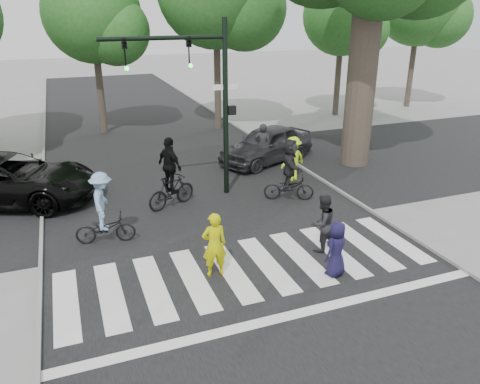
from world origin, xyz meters
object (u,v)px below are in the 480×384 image
(pedestrian_adult, at_px, (322,223))
(cyclist_right, at_px, (289,173))
(pedestrian_child, at_px, (336,249))
(cyclist_left, at_px, (104,213))
(car_suv, at_px, (7,179))
(car_grey, at_px, (267,144))
(cyclist_mid, at_px, (171,179))
(pedestrian_woman, at_px, (214,245))
(traffic_signal, at_px, (201,85))

(pedestrian_adult, relative_size, cyclist_right, 0.75)
(pedestrian_child, xyz_separation_m, pedestrian_adult, (0.32, 1.24, 0.10))
(pedestrian_adult, bearing_deg, cyclist_left, -40.56)
(car_suv, distance_m, car_grey, 10.17)
(cyclist_left, relative_size, cyclist_mid, 0.88)
(car_grey, bearing_deg, pedestrian_child, -36.53)
(pedestrian_child, relative_size, cyclist_left, 0.69)
(pedestrian_adult, distance_m, cyclist_left, 6.08)
(cyclist_mid, bearing_deg, pedestrian_woman, -89.99)
(pedestrian_child, bearing_deg, pedestrian_adult, -128.05)
(pedestrian_child, bearing_deg, cyclist_mid, -87.20)
(pedestrian_woman, height_order, car_grey, pedestrian_woman)
(cyclist_mid, xyz_separation_m, car_suv, (-5.11, 2.38, -0.15))
(pedestrian_adult, xyz_separation_m, cyclist_mid, (-3.14, 4.46, 0.17))
(pedestrian_child, height_order, car_suv, car_suv)
(pedestrian_child, relative_size, pedestrian_adult, 0.88)
(pedestrian_woman, relative_size, pedestrian_adult, 1.03)
(traffic_signal, height_order, cyclist_mid, traffic_signal)
(traffic_signal, bearing_deg, car_suv, 164.17)
(cyclist_left, distance_m, car_grey, 9.05)
(pedestrian_child, height_order, pedestrian_adult, pedestrian_adult)
(traffic_signal, height_order, pedestrian_woman, traffic_signal)
(pedestrian_child, distance_m, car_suv, 11.32)
(pedestrian_woman, relative_size, car_grey, 0.37)
(traffic_signal, relative_size, cyclist_left, 2.84)
(cyclist_mid, bearing_deg, cyclist_right, -12.03)
(car_grey, bearing_deg, cyclist_right, -36.95)
(traffic_signal, bearing_deg, pedestrian_child, -76.34)
(pedestrian_woman, distance_m, cyclist_right, 5.48)
(pedestrian_child, distance_m, cyclist_right, 5.00)
(cyclist_mid, relative_size, cyclist_right, 1.10)
(cyclist_mid, bearing_deg, car_grey, 34.40)
(car_suv, bearing_deg, pedestrian_woman, -122.09)
(cyclist_left, bearing_deg, car_suv, 123.14)
(pedestrian_woman, height_order, cyclist_mid, cyclist_mid)
(pedestrian_child, relative_size, car_grey, 0.32)
(cyclist_left, relative_size, car_grey, 0.46)
(pedestrian_child, height_order, cyclist_right, cyclist_right)
(car_suv, bearing_deg, cyclist_left, -125.02)
(traffic_signal, xyz_separation_m, cyclist_left, (-3.65, -2.41, -2.99))
(pedestrian_woman, bearing_deg, pedestrian_child, 162.18)
(cyclist_mid, distance_m, cyclist_right, 4.04)
(cyclist_right, height_order, car_suv, cyclist_right)
(traffic_signal, height_order, car_suv, traffic_signal)
(cyclist_right, bearing_deg, car_suv, 160.45)
(pedestrian_woman, xyz_separation_m, cyclist_mid, (-0.00, 4.64, 0.14))
(pedestrian_adult, bearing_deg, pedestrian_child, 60.35)
(pedestrian_adult, bearing_deg, car_suv, -54.78)
(pedestrian_woman, bearing_deg, car_suv, -51.06)
(pedestrian_child, xyz_separation_m, cyclist_mid, (-2.82, 5.70, 0.27))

